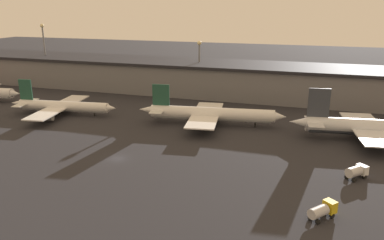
% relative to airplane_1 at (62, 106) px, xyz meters
% --- Properties ---
extents(ground, '(600.00, 600.00, 0.00)m').
position_rel_airplane_1_xyz_m(ground, '(37.66, -29.63, -3.01)').
color(ground, '#26262B').
extents(terminal_building, '(259.04, 26.71, 13.57)m').
position_rel_airplane_1_xyz_m(terminal_building, '(37.66, 46.88, 3.82)').
color(terminal_building, slate).
rests_on(terminal_building, ground).
extents(airplane_1, '(39.27, 34.23, 12.11)m').
position_rel_airplane_1_xyz_m(airplane_1, '(0.00, 0.00, 0.00)').
color(airplane_1, white).
rests_on(airplane_1, ground).
extents(airplane_2, '(47.45, 30.79, 12.66)m').
position_rel_airplane_1_xyz_m(airplane_2, '(52.58, 4.40, 0.53)').
color(airplane_2, white).
rests_on(airplane_2, ground).
extents(airplane_3, '(46.61, 31.77, 14.56)m').
position_rel_airplane_1_xyz_m(airplane_3, '(100.25, 4.14, 0.84)').
color(airplane_3, silver).
rests_on(airplane_3, ground).
extents(service_vehicle_1, '(5.26, 5.36, 2.95)m').
position_rel_airplane_1_xyz_m(service_vehicle_1, '(93.51, -23.71, -1.30)').
color(service_vehicle_1, white).
rests_on(service_vehicle_1, ground).
extents(service_vehicle_2, '(5.33, 5.78, 2.94)m').
position_rel_airplane_1_xyz_m(service_vehicle_2, '(86.12, -43.07, -1.35)').
color(service_vehicle_2, gold).
rests_on(service_vehicle_2, ground).
extents(lamp_post_0, '(1.80, 1.80, 28.35)m').
position_rel_airplane_1_xyz_m(lamp_post_0, '(-41.75, 46.27, 14.73)').
color(lamp_post_0, slate).
rests_on(lamp_post_0, ground).
extents(lamp_post_1, '(1.80, 1.80, 22.50)m').
position_rel_airplane_1_xyz_m(lamp_post_1, '(36.45, 46.27, 11.50)').
color(lamp_post_1, slate).
rests_on(lamp_post_1, ground).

